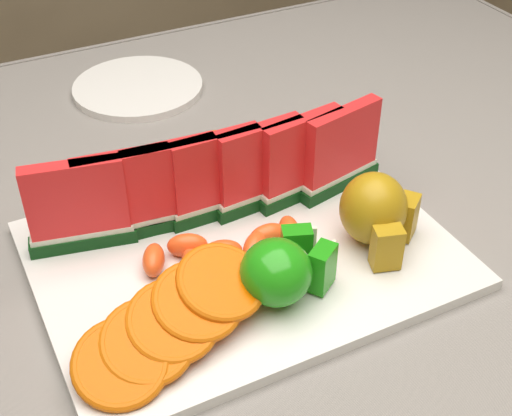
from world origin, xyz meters
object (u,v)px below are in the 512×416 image
platter (243,255)px  pear_cluster (376,211)px  apple_cluster (282,270)px  side_plate (138,87)px

platter → pear_cluster: (0.12, -0.05, 0.04)m
apple_cluster → pear_cluster: (0.12, 0.03, 0.01)m
platter → side_plate: bearing=86.4°
pear_cluster → apple_cluster: bearing=-167.2°
platter → apple_cluster: size_ratio=3.98×
apple_cluster → side_plate: (0.02, 0.46, -0.04)m
platter → apple_cluster: apple_cluster is taller
apple_cluster → pear_cluster: 0.12m
platter → pear_cluster: 0.14m
apple_cluster → pear_cluster: bearing=12.8°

